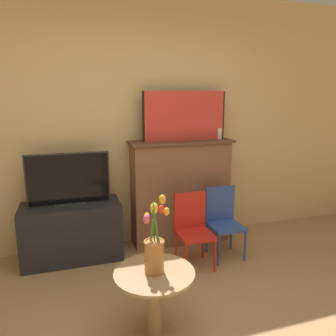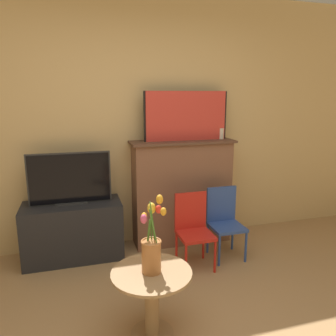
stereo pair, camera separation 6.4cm
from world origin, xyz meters
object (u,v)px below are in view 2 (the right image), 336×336
Objects in this scene: painting at (186,116)px; tv_monitor at (70,179)px; chair_red at (193,226)px; chair_blue at (224,219)px; vase_tulips at (152,248)px.

painting is 1.37m from tv_monitor.
chair_red is 1.00× the size of chair_blue.
vase_tulips is (-0.61, -0.85, 0.26)m from chair_red.
vase_tulips is at bearing -136.24° from chair_blue.
painting reaches higher than tv_monitor.
painting is at bearing 62.80° from vase_tulips.
tv_monitor is at bearing 111.13° from vase_tulips.
chair_red is 1.08m from vase_tulips.
painting reaches higher than chair_red.
tv_monitor is (-1.23, -0.08, -0.59)m from painting.
tv_monitor is 1.53× the size of vase_tulips.
chair_blue is (0.38, 0.10, 0.00)m from chair_red.
tv_monitor is 1.43m from vase_tulips.
vase_tulips is at bearing -125.84° from chair_red.
chair_blue is at bearing 43.76° from vase_tulips.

